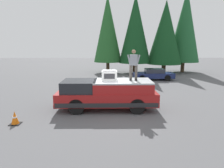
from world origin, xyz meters
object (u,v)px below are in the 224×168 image
object	(u,v)px
parked_car_navy	(154,74)
traffic_cone	(15,118)
pickup_truck	(107,94)
compressor_unit	(109,75)
person_on_truck_bed	(134,64)

from	to	relation	value
parked_car_navy	traffic_cone	bearing A→B (deg)	142.78
pickup_truck	parked_car_navy	xyz separation A→B (m)	(9.63, -4.75, -0.29)
compressor_unit	parked_car_navy	xyz separation A→B (m)	(9.47, -4.61, -1.35)
pickup_truck	traffic_cone	xyz separation A→B (m)	(-2.18, 4.21, -0.58)
pickup_truck	compressor_unit	bearing A→B (deg)	-41.04
pickup_truck	compressor_unit	size ratio (longest dim) A/B	6.60
person_on_truck_bed	parked_car_navy	distance (m)	10.35
compressor_unit	parked_car_navy	size ratio (longest dim) A/B	0.20
traffic_cone	parked_car_navy	bearing A→B (deg)	-37.22
person_on_truck_bed	parked_car_navy	xyz separation A→B (m)	(9.61, -3.29, -1.97)
pickup_truck	parked_car_navy	size ratio (longest dim) A/B	1.35
person_on_truck_bed	parked_car_navy	size ratio (longest dim) A/B	0.41
pickup_truck	parked_car_navy	distance (m)	10.74
pickup_truck	person_on_truck_bed	size ratio (longest dim) A/B	3.28
parked_car_navy	pickup_truck	bearing A→B (deg)	153.72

